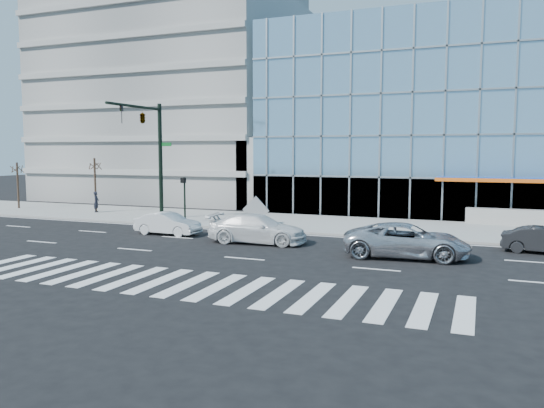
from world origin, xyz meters
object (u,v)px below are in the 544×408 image
at_px(pedestrian, 96,202).
at_px(ped_signal_post, 184,192).
at_px(traffic_signal, 148,132).
at_px(white_sedan, 168,224).
at_px(street_tree_far, 17,169).
at_px(tilted_panel, 256,210).
at_px(white_suv, 257,229).
at_px(silver_suv, 407,240).
at_px(street_tree_near, 95,165).

bearing_deg(pedestrian, ped_signal_post, -126.33).
distance_m(traffic_signal, white_sedan, 7.78).
height_order(street_tree_far, tilted_panel, street_tree_far).
bearing_deg(street_tree_far, white_sedan, -19.73).
relative_size(ped_signal_post, white_suv, 0.57).
bearing_deg(pedestrian, silver_suv, -130.23).
bearing_deg(street_tree_near, silver_suv, -18.90).
xyz_separation_m(white_suv, pedestrian, (-16.83, 7.41, 0.19)).
xyz_separation_m(silver_suv, white_suv, (-7.91, 1.05, -0.02)).
relative_size(white_suv, tilted_panel, 4.07).
xyz_separation_m(ped_signal_post, white_sedan, (1.41, -4.23, -1.49)).
distance_m(white_suv, tilted_panel, 6.21).
bearing_deg(ped_signal_post, white_sedan, -71.53).
relative_size(ped_signal_post, street_tree_near, 0.71).
height_order(ped_signal_post, white_suv, ped_signal_post).
height_order(white_suv, pedestrian, pedestrian).
relative_size(traffic_signal, pedestrian, 4.98).
bearing_deg(white_sedan, silver_suv, -95.70).
bearing_deg(street_tree_near, white_suv, -23.76).
height_order(white_suv, white_sedan, white_suv).
bearing_deg(pedestrian, white_suv, -135.11).
xyz_separation_m(ped_signal_post, street_tree_near, (-9.50, 2.56, 1.64)).
distance_m(street_tree_far, tilted_panel, 22.56).
height_order(ped_signal_post, white_sedan, ped_signal_post).
distance_m(traffic_signal, silver_suv, 19.43).
bearing_deg(street_tree_far, white_suv, -16.64).
bearing_deg(street_tree_far, pedestrian, -0.25).
relative_size(white_sedan, tilted_panel, 3.03).
bearing_deg(white_sedan, street_tree_near, 59.47).
xyz_separation_m(ped_signal_post, tilted_panel, (4.87, 0.77, -1.07)).
xyz_separation_m(white_sedan, pedestrian, (-10.83, 6.75, 0.30)).
bearing_deg(traffic_signal, pedestrian, 157.30).
height_order(ped_signal_post, silver_suv, ped_signal_post).
distance_m(street_tree_near, silver_suv, 26.41).
distance_m(traffic_signal, street_tree_far, 15.53).
height_order(traffic_signal, ped_signal_post, traffic_signal).
bearing_deg(tilted_panel, white_sedan, -128.72).
xyz_separation_m(white_suv, tilted_panel, (-2.55, 5.66, 0.30)).
relative_size(traffic_signal, tilted_panel, 6.15).
bearing_deg(white_suv, ped_signal_post, 52.43).
bearing_deg(traffic_signal, street_tree_far, 168.95).
distance_m(silver_suv, pedestrian, 26.15).
bearing_deg(ped_signal_post, pedestrian, 165.01).
relative_size(ped_signal_post, silver_suv, 0.53).
height_order(silver_suv, tilted_panel, tilted_panel).
bearing_deg(silver_suv, street_tree_far, 70.53).
relative_size(street_tree_near, silver_suv, 0.75).
distance_m(silver_suv, tilted_panel, 12.43).
height_order(traffic_signal, white_suv, traffic_signal).
height_order(traffic_signal, white_sedan, traffic_signal).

